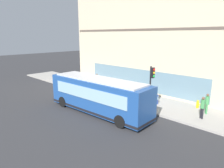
% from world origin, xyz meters
% --- Properties ---
extents(ground, '(120.00, 120.00, 0.00)m').
position_xyz_m(ground, '(0.00, 0.00, 0.00)').
color(ground, '#2D2D30').
extents(sidewalk_curb, '(4.75, 40.00, 0.15)m').
position_xyz_m(sidewalk_curb, '(4.97, 0.00, 0.07)').
color(sidewalk_curb, '#9E9991').
rests_on(sidewalk_curb, ground).
extents(building_corner, '(8.11, 22.87, 13.17)m').
position_xyz_m(building_corner, '(11.38, 0.00, 6.57)').
color(building_corner, beige).
rests_on(building_corner, ground).
extents(city_bus_nearside, '(3.09, 10.17, 3.07)m').
position_xyz_m(city_bus_nearside, '(-0.33, -1.31, 1.55)').
color(city_bus_nearside, '#1E478C').
rests_on(city_bus_nearside, ground).
extents(traffic_light_near_corner, '(0.32, 0.49, 3.93)m').
position_xyz_m(traffic_light_near_corner, '(3.05, -4.45, 2.89)').
color(traffic_light_near_corner, black).
rests_on(traffic_light_near_corner, sidewalk_curb).
extents(fire_hydrant, '(0.35, 0.35, 0.74)m').
position_xyz_m(fire_hydrant, '(6.56, -7.22, 0.51)').
color(fire_hydrant, yellow).
rests_on(fire_hydrant, sidewalk_curb).
extents(pedestrian_by_light_pole, '(0.32, 0.32, 1.80)m').
position_xyz_m(pedestrian_by_light_pole, '(4.30, -8.48, 1.20)').
color(pedestrian_by_light_pole, black).
rests_on(pedestrian_by_light_pole, sidewalk_curb).
extents(pedestrian_near_hydrant, '(0.32, 0.32, 1.55)m').
position_xyz_m(pedestrian_near_hydrant, '(5.93, 5.96, 1.03)').
color(pedestrian_near_hydrant, '#B23338').
rests_on(pedestrian_near_hydrant, sidewalk_curb).
extents(pedestrian_walking_along_curb, '(0.32, 0.32, 1.75)m').
position_xyz_m(pedestrian_walking_along_curb, '(5.65, -8.33, 1.16)').
color(pedestrian_walking_along_curb, '#3F8C4C').
rests_on(pedestrian_walking_along_curb, sidewalk_curb).
extents(newspaper_vending_box, '(0.44, 0.42, 0.90)m').
position_xyz_m(newspaper_vending_box, '(4.74, -3.87, 0.60)').
color(newspaper_vending_box, '#263F99').
rests_on(newspaper_vending_box, sidewalk_curb).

